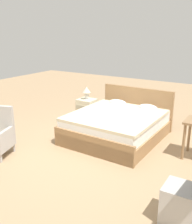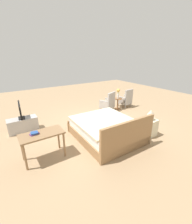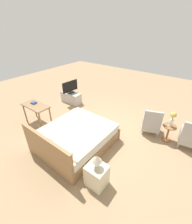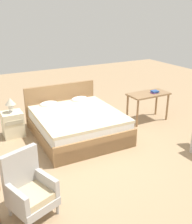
{
  "view_description": "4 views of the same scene",
  "coord_description": "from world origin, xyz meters",
  "px_view_note": "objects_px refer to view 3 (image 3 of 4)",
  "views": [
    {
      "loc": [
        2.58,
        -3.91,
        2.27
      ],
      "look_at": [
        -0.0,
        0.23,
        0.75
      ],
      "focal_mm": 42.0,
      "sensor_mm": 36.0,
      "label": 1
    },
    {
      "loc": [
        2.76,
        4.26,
        2.52
      ],
      "look_at": [
        -0.02,
        0.06,
        0.58
      ],
      "focal_mm": 24.0,
      "sensor_mm": 36.0,
      "label": 2
    },
    {
      "loc": [
        -2.38,
        3.27,
        3.19
      ],
      "look_at": [
        0.17,
        -0.14,
        0.66
      ],
      "focal_mm": 24.0,
      "sensor_mm": 36.0,
      "label": 3
    },
    {
      "loc": [
        -2.01,
        -4.01,
        2.64
      ],
      "look_at": [
        0.26,
        0.21,
        0.78
      ],
      "focal_mm": 42.0,
      "sensor_mm": 36.0,
      "label": 4
    }
  ],
  "objects_px": {
    "armchair_by_window_left": "(190,137)",
    "table_lamp": "(97,160)",
    "vanity_desk": "(36,108)",
    "side_table": "(168,131)",
    "nightstand": "(97,176)",
    "book_stack": "(34,103)",
    "armchair_by_window_right": "(151,123)",
    "bed": "(75,138)",
    "flower_vase": "(173,118)",
    "tv_stand": "(71,98)",
    "tv_flatscreen": "(70,87)"
  },
  "relations": [
    {
      "from": "armchair_by_window_right",
      "to": "table_lamp",
      "type": "distance_m",
      "value": 2.62
    },
    {
      "from": "side_table",
      "to": "table_lamp",
      "type": "distance_m",
      "value": 2.71
    },
    {
      "from": "bed",
      "to": "armchair_by_window_left",
      "type": "height_order",
      "value": "bed"
    },
    {
      "from": "tv_stand",
      "to": "book_stack",
      "type": "relative_size",
      "value": 4.12
    },
    {
      "from": "table_lamp",
      "to": "tv_stand",
      "type": "relative_size",
      "value": 0.34
    },
    {
      "from": "side_table",
      "to": "tv_stand",
      "type": "height_order",
      "value": "side_table"
    },
    {
      "from": "nightstand",
      "to": "tv_stand",
      "type": "relative_size",
      "value": 0.59
    },
    {
      "from": "armchair_by_window_right",
      "to": "side_table",
      "type": "distance_m",
      "value": 0.56
    },
    {
      "from": "armchair_by_window_left",
      "to": "tv_flatscreen",
      "type": "height_order",
      "value": "tv_flatscreen"
    },
    {
      "from": "armchair_by_window_left",
      "to": "side_table",
      "type": "xyz_separation_m",
      "value": [
        0.58,
        0.04,
        -0.03
      ]
    },
    {
      "from": "tv_flatscreen",
      "to": "book_stack",
      "type": "distance_m",
      "value": 1.85
    },
    {
      "from": "bed",
      "to": "book_stack",
      "type": "bearing_deg",
      "value": -3.57
    },
    {
      "from": "table_lamp",
      "to": "tv_stand",
      "type": "distance_m",
      "value": 4.32
    },
    {
      "from": "armchair_by_window_right",
      "to": "vanity_desk",
      "type": "height_order",
      "value": "armchair_by_window_right"
    },
    {
      "from": "armchair_by_window_left",
      "to": "armchair_by_window_right",
      "type": "height_order",
      "value": "same"
    },
    {
      "from": "armchair_by_window_left",
      "to": "bed",
      "type": "bearing_deg",
      "value": 35.75
    },
    {
      "from": "armchair_by_window_right",
      "to": "flower_vase",
      "type": "relative_size",
      "value": 1.93
    },
    {
      "from": "side_table",
      "to": "book_stack",
      "type": "distance_m",
      "value": 4.6
    },
    {
      "from": "tv_flatscreen",
      "to": "vanity_desk",
      "type": "distance_m",
      "value": 1.92
    },
    {
      "from": "vanity_desk",
      "to": "bed",
      "type": "bearing_deg",
      "value": 177.54
    },
    {
      "from": "tv_stand",
      "to": "bed",
      "type": "bearing_deg",
      "value": 137.25
    },
    {
      "from": "armchair_by_window_left",
      "to": "side_table",
      "type": "relative_size",
      "value": 1.7
    },
    {
      "from": "table_lamp",
      "to": "book_stack",
      "type": "xyz_separation_m",
      "value": [
        3.36,
        -0.76,
        -0.03
      ]
    },
    {
      "from": "tv_stand",
      "to": "armchair_by_window_right",
      "type": "bearing_deg",
      "value": 179.39
    },
    {
      "from": "nightstand",
      "to": "tv_flatscreen",
      "type": "height_order",
      "value": "tv_flatscreen"
    },
    {
      "from": "armchair_by_window_left",
      "to": "book_stack",
      "type": "distance_m",
      "value": 5.15
    },
    {
      "from": "side_table",
      "to": "armchair_by_window_right",
      "type": "bearing_deg",
      "value": -4.45
    },
    {
      "from": "flower_vase",
      "to": "tv_flatscreen",
      "type": "bearing_deg",
      "value": -1.12
    },
    {
      "from": "armchair_by_window_left",
      "to": "table_lamp",
      "type": "relative_size",
      "value": 2.79
    },
    {
      "from": "armchair_by_window_left",
      "to": "table_lamp",
      "type": "distance_m",
      "value": 2.98
    },
    {
      "from": "side_table",
      "to": "vanity_desk",
      "type": "relative_size",
      "value": 0.52
    },
    {
      "from": "bed",
      "to": "side_table",
      "type": "distance_m",
      "value": 2.85
    },
    {
      "from": "armchair_by_window_left",
      "to": "table_lamp",
      "type": "xyz_separation_m",
      "value": [
        1.44,
        2.57,
        0.4
      ]
    },
    {
      "from": "bed",
      "to": "armchair_by_window_left",
      "type": "distance_m",
      "value": 3.33
    },
    {
      "from": "armchair_by_window_left",
      "to": "vanity_desk",
      "type": "xyz_separation_m",
      "value": [
        4.65,
        1.86,
        0.24
      ]
    },
    {
      "from": "book_stack",
      "to": "flower_vase",
      "type": "bearing_deg",
      "value": -157.26
    },
    {
      "from": "flower_vase",
      "to": "vanity_desk",
      "type": "bearing_deg",
      "value": 24.09
    },
    {
      "from": "table_lamp",
      "to": "tv_stand",
      "type": "xyz_separation_m",
      "value": [
        3.4,
        -2.61,
        -0.54
      ]
    },
    {
      "from": "armchair_by_window_right",
      "to": "tv_stand",
      "type": "bearing_deg",
      "value": -0.61
    },
    {
      "from": "side_table",
      "to": "table_lamp",
      "type": "bearing_deg",
      "value": 71.16
    },
    {
      "from": "bed",
      "to": "tv_stand",
      "type": "height_order",
      "value": "bed"
    },
    {
      "from": "tv_stand",
      "to": "nightstand",
      "type": "bearing_deg",
      "value": 142.48
    },
    {
      "from": "tv_stand",
      "to": "armchair_by_window_left",
      "type": "bearing_deg",
      "value": 179.49
    },
    {
      "from": "armchair_by_window_right",
      "to": "tv_flatscreen",
      "type": "distance_m",
      "value": 3.73
    },
    {
      "from": "table_lamp",
      "to": "tv_flatscreen",
      "type": "bearing_deg",
      "value": -37.51
    },
    {
      "from": "armchair_by_window_right",
      "to": "nightstand",
      "type": "bearing_deg",
      "value": 83.14
    },
    {
      "from": "armchair_by_window_right",
      "to": "vanity_desk",
      "type": "relative_size",
      "value": 0.88
    },
    {
      "from": "tv_flatscreen",
      "to": "book_stack",
      "type": "height_order",
      "value": "tv_flatscreen"
    },
    {
      "from": "nightstand",
      "to": "book_stack",
      "type": "relative_size",
      "value": 2.42
    },
    {
      "from": "tv_stand",
      "to": "vanity_desk",
      "type": "xyz_separation_m",
      "value": [
        -0.2,
        1.9,
        0.38
      ]
    }
  ]
}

